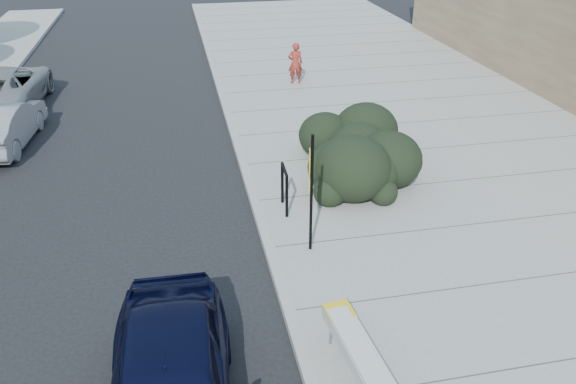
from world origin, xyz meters
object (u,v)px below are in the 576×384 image
object	(u,v)px
bench	(359,353)
pedestrian	(295,63)
wagon_silver	(4,125)
sign_post	(311,187)
bike_rack	(285,185)
suv_silver	(3,88)

from	to	relation	value
bench	pedestrian	size ratio (longest dim) A/B	1.43
bench	wagon_silver	size ratio (longest dim) A/B	0.56
pedestrian	sign_post	bearing A→B (deg)	82.85
bench	pedestrian	xyz separation A→B (m)	(2.16, 14.38, 0.25)
bike_rack	pedestrian	world-z (taller)	pedestrian
wagon_silver	suv_silver	world-z (taller)	suv_silver
bench	suv_silver	world-z (taller)	suv_silver
bench	wagon_silver	distance (m)	12.94
bench	wagon_silver	xyz separation A→B (m)	(-7.24, 10.73, -0.02)
bike_rack	suv_silver	bearing A→B (deg)	134.17
bike_rack	bench	bearing A→B (deg)	-86.62
suv_silver	pedestrian	size ratio (longest dim) A/B	3.46
bench	sign_post	distance (m)	3.62
suv_silver	bench	bearing A→B (deg)	121.84
sign_post	wagon_silver	bearing A→B (deg)	148.67
bench	wagon_silver	world-z (taller)	wagon_silver
bench	pedestrian	bearing A→B (deg)	76.54
sign_post	bike_rack	bearing A→B (deg)	109.55
sign_post	pedestrian	world-z (taller)	sign_post
bench	sign_post	size ratio (longest dim) A/B	0.86
bench	bike_rack	xyz separation A→B (m)	(-0.08, 5.17, 0.13)
bench	wagon_silver	bearing A→B (deg)	119.11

